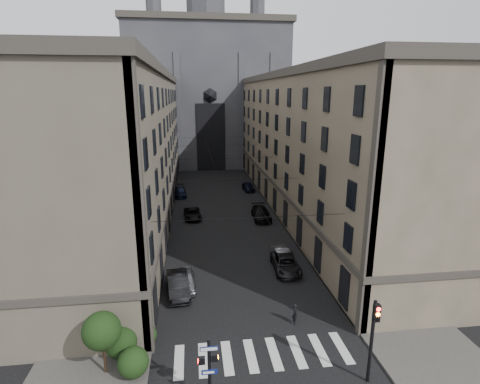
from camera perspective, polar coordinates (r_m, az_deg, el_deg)
name	(u,v)px	position (r m, az deg, el deg)	size (l,w,h in m)	color
sidewalk_left	(147,211)	(53.84, -13.94, -2.90)	(7.00, 80.00, 0.15)	#383533
sidewalk_right	(294,206)	(55.39, 8.18, -2.10)	(7.00, 80.00, 0.15)	#383533
zebra_crossing	(262,354)	(25.98, 3.44, -23.47)	(11.00, 3.20, 0.01)	beige
building_left	(120,146)	(52.29, -17.80, 6.75)	(13.60, 60.60, 18.85)	#514B3E
building_right	(316,142)	(54.31, 11.56, 7.43)	(13.60, 60.60, 18.85)	brown
gothic_tower	(207,85)	(90.04, -4.99, 15.91)	(35.00, 23.00, 58.00)	#2D2D33
pedestrian_signal_left	(209,367)	(21.50, -4.74, -25.09)	(1.02, 0.38, 4.00)	black
traffic_light_right	(373,332)	(23.30, 19.62, -19.49)	(0.34, 0.50, 5.20)	black
shrub_cluster	(119,341)	(25.03, -17.97, -20.82)	(3.90, 4.40, 3.90)	black
tram_wires	(222,160)	(51.54, -2.78, 4.97)	(14.00, 60.00, 0.43)	black
car_left_near	(186,280)	(33.00, -8.24, -13.15)	(1.63, 4.06, 1.38)	slate
car_left_midnear	(178,285)	(32.18, -9.41, -13.77)	(1.68, 4.80, 1.58)	black
car_left_midfar	(193,214)	(49.88, -7.23, -3.31)	(2.12, 4.60, 1.28)	black
car_left_far	(180,192)	(60.87, -9.17, 0.04)	(1.99, 4.90, 1.42)	black
car_right_near	(282,255)	(37.51, 6.43, -9.56)	(1.39, 3.98, 1.31)	slate
car_right_midnear	(286,264)	(35.74, 6.98, -10.80)	(2.28, 4.95, 1.38)	black
car_right_midfar	(261,213)	(49.22, 3.23, -3.29)	(2.18, 5.36, 1.56)	black
car_right_far	(248,187)	(63.44, 1.29, 0.83)	(1.67, 4.15, 1.42)	black
pedestrian	(295,314)	(28.49, 8.38, -17.86)	(0.57, 0.37, 1.56)	black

